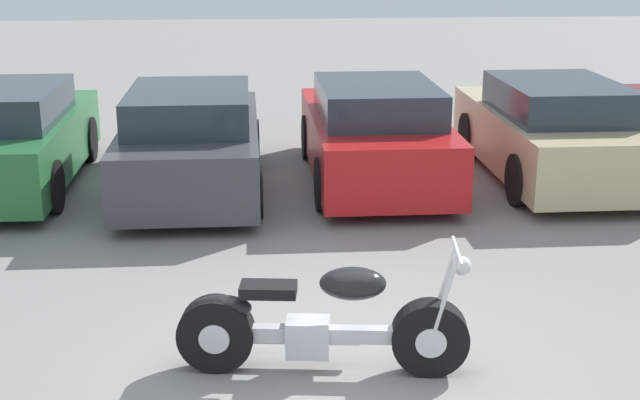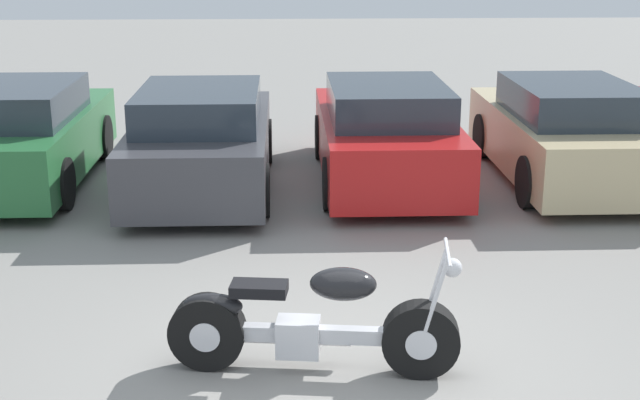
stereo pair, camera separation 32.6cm
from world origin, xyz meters
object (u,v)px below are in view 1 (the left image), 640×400
(parked_car_red, at_px, (374,134))
(parked_car_champagne, at_px, (551,132))
(parked_car_green, at_px, (8,139))
(motorcycle, at_px, (318,324))
(parked_car_dark_grey, at_px, (192,142))

(parked_car_red, distance_m, parked_car_champagne, 2.49)
(parked_car_green, bearing_deg, motorcycle, -56.45)
(motorcycle, relative_size, parked_car_dark_grey, 0.54)
(motorcycle, distance_m, parked_car_green, 6.82)
(motorcycle, bearing_deg, parked_car_champagne, 56.10)
(parked_car_dark_grey, xyz_separation_m, parked_car_champagne, (4.99, 0.23, 0.00))
(parked_car_dark_grey, distance_m, parked_car_champagne, 4.99)
(parked_car_dark_grey, bearing_deg, motorcycle, -76.47)
(parked_car_green, relative_size, parked_car_dark_grey, 1.00)
(parked_car_dark_grey, xyz_separation_m, parked_car_red, (2.49, 0.26, 0.00))
(parked_car_green, xyz_separation_m, parked_car_champagne, (7.48, -0.16, 0.00))
(parked_car_red, bearing_deg, motorcycle, -102.39)
(parked_car_champagne, bearing_deg, parked_car_red, 179.37)
(parked_car_green, distance_m, parked_car_champagne, 7.48)
(motorcycle, xyz_separation_m, parked_car_dark_grey, (-1.27, 5.30, 0.27))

